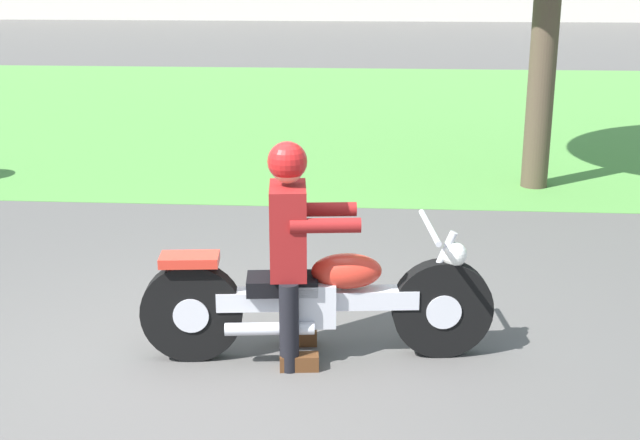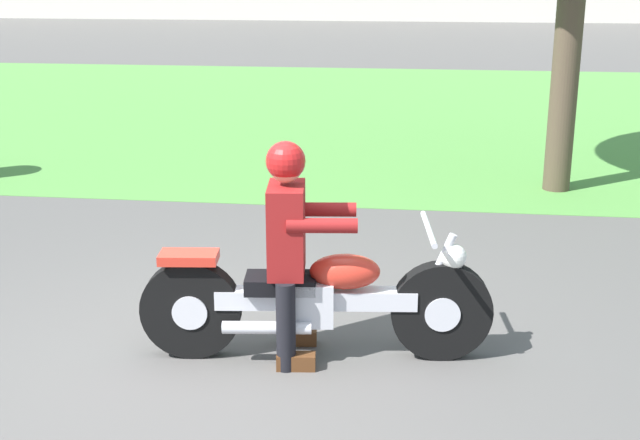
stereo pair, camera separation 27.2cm
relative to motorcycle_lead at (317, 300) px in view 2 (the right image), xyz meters
name	(u,v)px [view 2 (the right image)]	position (x,y,z in m)	size (l,w,h in m)	color
ground	(200,375)	(-0.68, -0.35, -0.39)	(120.00, 120.00, 0.00)	#565451
grass_verge	(349,110)	(-0.68, 9.44, -0.39)	(60.00, 12.00, 0.01)	#549342
motorcycle_lead	(317,300)	(0.00, 0.00, 0.00)	(2.21, 0.66, 0.88)	black
rider_lead	(290,235)	(-0.17, -0.02, 0.43)	(0.58, 0.50, 1.40)	black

